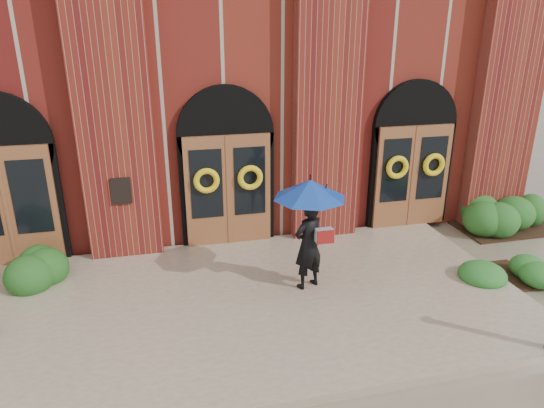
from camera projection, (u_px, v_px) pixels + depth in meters
name	position (u px, v px, depth m)	size (l,w,h in m)	color
ground	(253.00, 310.00, 8.76)	(90.00, 90.00, 0.00)	gray
landing	(252.00, 302.00, 8.87)	(10.00, 5.30, 0.15)	tan
church_building	(197.00, 70.00, 15.57)	(16.20, 12.53, 7.00)	maroon
man_with_umbrella	(309.00, 214.00, 8.77)	(1.74, 1.74, 2.13)	black
hedge_wall_right	(524.00, 212.00, 12.28)	(3.10, 1.24, 0.80)	#22551E
hedge_front_right	(500.00, 268.00, 9.81)	(1.24, 1.07, 0.44)	#256123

